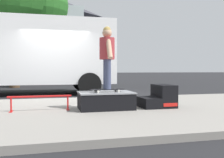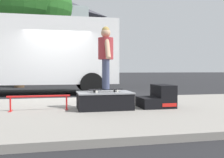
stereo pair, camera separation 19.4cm
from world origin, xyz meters
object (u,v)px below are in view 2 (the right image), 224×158
object	(u,v)px
skateboard	(106,89)
box_truck	(31,53)
skate_box	(104,100)
grind_rail	(39,99)
skater_kid	(106,52)
kicker_ramp	(158,98)

from	to	relation	value
skateboard	box_truck	distance (m)	5.79
skate_box	box_truck	world-z (taller)	box_truck
grind_rail	skater_kid	bearing A→B (deg)	-5.44
skateboard	skate_box	bearing A→B (deg)	143.99
skateboard	skater_kid	distance (m)	0.85
grind_rail	skater_kid	world-z (taller)	skater_kid
skate_box	skateboard	xyz separation A→B (m)	(0.03, -0.02, 0.24)
skate_box	skateboard	size ratio (longest dim) A/B	1.55
skateboard	box_truck	bearing A→B (deg)	112.18
skate_box	grind_rail	world-z (taller)	skate_box
skate_box	grind_rail	size ratio (longest dim) A/B	0.91
kicker_ramp	skateboard	distance (m)	1.31
skater_kid	box_truck	xyz separation A→B (m)	(-2.14, 5.26, 0.28)
skate_box	skater_kid	world-z (taller)	skater_kid
skateboard	kicker_ramp	bearing A→B (deg)	0.88
kicker_ramp	skateboard	bearing A→B (deg)	-179.12
kicker_ramp	box_truck	xyz separation A→B (m)	(-3.44, 5.24, 1.36)
skate_box	kicker_ramp	bearing A→B (deg)	-0.02
skater_kid	skateboard	bearing A→B (deg)	90.00
skate_box	skater_kid	bearing A→B (deg)	-36.01
kicker_ramp	box_truck	distance (m)	6.41
grind_rail	box_truck	size ratio (longest dim) A/B	0.20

